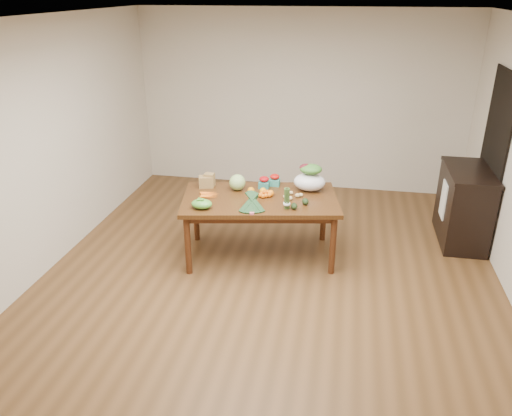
% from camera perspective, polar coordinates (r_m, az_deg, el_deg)
% --- Properties ---
extents(floor, '(6.00, 6.00, 0.00)m').
position_cam_1_polar(floor, '(5.50, 1.35, -8.52)').
color(floor, brown).
rests_on(floor, ground).
extents(ceiling, '(5.00, 6.00, 0.02)m').
position_cam_1_polar(ceiling, '(4.64, 1.69, 20.82)').
color(ceiling, white).
rests_on(ceiling, room_walls).
extents(room_walls, '(5.02, 6.02, 2.70)m').
position_cam_1_polar(room_walls, '(4.91, 1.50, 4.89)').
color(room_walls, beige).
rests_on(room_walls, floor).
extents(dining_table, '(1.91, 1.28, 0.75)m').
position_cam_1_polar(dining_table, '(5.85, 0.46, -2.18)').
color(dining_table, '#42290F').
rests_on(dining_table, floor).
extents(doorway_dark, '(0.02, 1.00, 2.10)m').
position_cam_1_polar(doorway_dark, '(6.70, 25.37, 5.12)').
color(doorway_dark, black).
rests_on(doorway_dark, floor).
extents(cabinet, '(0.52, 1.02, 0.94)m').
position_cam_1_polar(cabinet, '(6.69, 22.65, 0.24)').
color(cabinet, black).
rests_on(cabinet, floor).
extents(dish_towel, '(0.02, 0.28, 0.45)m').
position_cam_1_polar(dish_towel, '(6.56, 20.63, 0.88)').
color(dish_towel, white).
rests_on(dish_towel, cabinet).
extents(paper_bag, '(0.26, 0.23, 0.16)m').
position_cam_1_polar(paper_bag, '(6.00, -5.72, 3.14)').
color(paper_bag, olive).
rests_on(paper_bag, dining_table).
extents(cabbage, '(0.19, 0.19, 0.19)m').
position_cam_1_polar(cabbage, '(5.88, -2.15, 2.94)').
color(cabbage, '#ABC773').
rests_on(cabbage, dining_table).
extents(strawberry_basket_a, '(0.14, 0.14, 0.11)m').
position_cam_1_polar(strawberry_basket_a, '(5.96, 0.93, 2.84)').
color(strawberry_basket_a, '#AE0B13').
rests_on(strawberry_basket_a, dining_table).
extents(strawberry_basket_b, '(0.14, 0.14, 0.11)m').
position_cam_1_polar(strawberry_basket_b, '(6.04, 2.15, 3.12)').
color(strawberry_basket_b, red).
rests_on(strawberry_basket_b, dining_table).
extents(orange_a, '(0.08, 0.08, 0.08)m').
position_cam_1_polar(orange_a, '(5.78, -0.57, 1.99)').
color(orange_a, orange).
rests_on(orange_a, dining_table).
extents(orange_b, '(0.08, 0.08, 0.08)m').
position_cam_1_polar(orange_b, '(5.78, 0.80, 1.97)').
color(orange_b, '#FFA40F').
rests_on(orange_b, dining_table).
extents(orange_c, '(0.08, 0.08, 0.08)m').
position_cam_1_polar(orange_c, '(5.72, 1.68, 1.70)').
color(orange_c, orange).
rests_on(orange_c, dining_table).
extents(mandarin_cluster, '(0.21, 0.21, 0.08)m').
position_cam_1_polar(mandarin_cluster, '(5.71, 1.01, 1.71)').
color(mandarin_cluster, orange).
rests_on(mandarin_cluster, dining_table).
extents(carrots, '(0.25, 0.23, 0.03)m').
position_cam_1_polar(carrots, '(5.76, -5.33, 1.53)').
color(carrots, orange).
rests_on(carrots, dining_table).
extents(snap_pea_bag, '(0.23, 0.17, 0.10)m').
position_cam_1_polar(snap_pea_bag, '(5.43, -6.22, 0.47)').
color(snap_pea_bag, green).
rests_on(snap_pea_bag, dining_table).
extents(kale_bunch, '(0.39, 0.45, 0.16)m').
position_cam_1_polar(kale_bunch, '(5.34, -0.47, 0.53)').
color(kale_bunch, '#16321D').
rests_on(kale_bunch, dining_table).
extents(asparagus_bundle, '(0.10, 0.13, 0.26)m').
position_cam_1_polar(asparagus_bundle, '(5.36, 3.55, 1.10)').
color(asparagus_bundle, '#507033').
rests_on(asparagus_bundle, dining_table).
extents(potato_a, '(0.05, 0.05, 0.04)m').
position_cam_1_polar(potato_a, '(5.67, 3.36, 1.31)').
color(potato_a, tan).
rests_on(potato_a, dining_table).
extents(potato_b, '(0.06, 0.05, 0.05)m').
position_cam_1_polar(potato_b, '(5.63, 3.91, 1.12)').
color(potato_b, '#DAC07D').
rests_on(potato_b, dining_table).
extents(potato_c, '(0.06, 0.05, 0.05)m').
position_cam_1_polar(potato_c, '(5.71, 4.77, 1.44)').
color(potato_c, tan).
rests_on(potato_c, dining_table).
extents(potato_d, '(0.05, 0.04, 0.04)m').
position_cam_1_polar(potato_d, '(5.79, 4.02, 1.75)').
color(potato_d, tan).
rests_on(potato_d, dining_table).
extents(potato_e, '(0.05, 0.04, 0.04)m').
position_cam_1_polar(potato_e, '(5.73, 5.14, 1.50)').
color(potato_e, '#D6C77C').
rests_on(potato_e, dining_table).
extents(avocado_a, '(0.09, 0.12, 0.07)m').
position_cam_1_polar(avocado_a, '(5.40, 4.38, 0.22)').
color(avocado_a, black).
rests_on(avocado_a, dining_table).
extents(avocado_b, '(0.10, 0.12, 0.07)m').
position_cam_1_polar(avocado_b, '(5.53, 5.66, 0.75)').
color(avocado_b, black).
rests_on(avocado_b, dining_table).
extents(salad_bag, '(0.42, 0.34, 0.29)m').
position_cam_1_polar(salad_bag, '(5.88, 6.15, 3.34)').
color(salad_bag, silver).
rests_on(salad_bag, dining_table).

